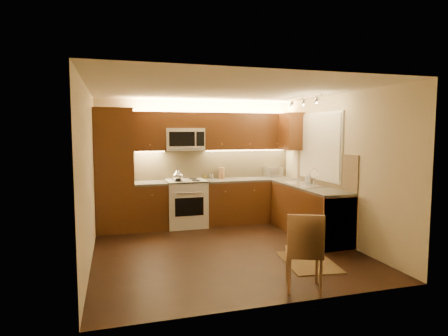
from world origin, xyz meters
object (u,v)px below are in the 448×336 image
object	(u,v)px
stove	(186,203)
knife_block	(222,173)
kettle	(178,175)
toaster_oven	(273,172)
sink	(305,181)
dining_chair	(304,250)
soap_bottle	(308,178)
microwave	(184,139)

from	to	relation	value
stove	knife_block	bearing A→B (deg)	15.16
kettle	toaster_oven	bearing A→B (deg)	22.72
sink	toaster_oven	distance (m)	1.31
stove	dining_chair	distance (m)	3.46
stove	soap_bottle	size ratio (longest dim) A/B	5.29
kettle	toaster_oven	distance (m)	2.11
stove	toaster_oven	xyz separation A→B (m)	(1.93, 0.18, 0.55)
soap_bottle	microwave	bearing A→B (deg)	165.55
soap_bottle	sink	bearing A→B (deg)	-116.42
stove	dining_chair	size ratio (longest dim) A/B	0.98
soap_bottle	toaster_oven	bearing A→B (deg)	114.81
stove	microwave	size ratio (longest dim) A/B	1.21
microwave	sink	bearing A→B (deg)	-32.21
sink	toaster_oven	size ratio (longest dim) A/B	2.37
sink	stove	bearing A→B (deg)	150.64
stove	dining_chair	bearing A→B (deg)	-77.11
sink	kettle	xyz separation A→B (m)	(-2.17, 1.05, 0.07)
sink	toaster_oven	xyz separation A→B (m)	(-0.07, 1.30, 0.03)
sink	kettle	size ratio (longest dim) A/B	3.57
microwave	sink	xyz separation A→B (m)	(2.00, -1.26, -0.74)
stove	microwave	xyz separation A→B (m)	(0.00, 0.14, 1.26)
stove	knife_block	distance (m)	0.99
dining_chair	microwave	bearing A→B (deg)	125.23
stove	sink	world-z (taller)	sink
sink	soap_bottle	world-z (taller)	soap_bottle
soap_bottle	dining_chair	xyz separation A→B (m)	(-1.44, -2.54, -0.52)
knife_block	soap_bottle	distance (m)	1.76
sink	knife_block	distance (m)	1.80
toaster_oven	knife_block	world-z (taller)	knife_block
sink	soap_bottle	distance (m)	0.36
microwave	kettle	size ratio (longest dim) A/B	3.16
kettle	sink	bearing A→B (deg)	-9.96
knife_block	stove	bearing A→B (deg)	-143.83
knife_block	soap_bottle	size ratio (longest dim) A/B	1.31
kettle	dining_chair	bearing A→B (deg)	-58.11
toaster_oven	sink	bearing A→B (deg)	-93.71
microwave	sink	distance (m)	2.48
microwave	dining_chair	size ratio (longest dim) A/B	0.81
kettle	dining_chair	xyz separation A→B (m)	(0.94, -3.30, -0.57)
microwave	dining_chair	distance (m)	3.81
stove	microwave	bearing A→B (deg)	90.00
microwave	knife_block	bearing A→B (deg)	5.72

